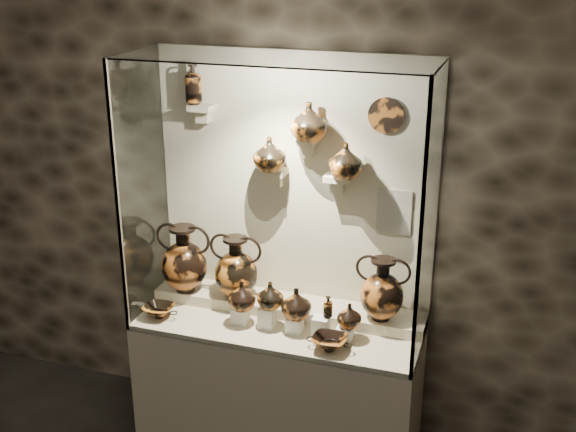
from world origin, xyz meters
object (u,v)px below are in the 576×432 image
object	(u,v)px
amphora_left	(184,259)
lekythos_tall	(193,82)
jug_c	(296,303)
kylix_left	(159,310)
jug_b	(270,295)
ovoid_vase_b	(309,122)
jug_a	(242,296)
amphora_mid	(236,267)
ovoid_vase_a	(270,154)
kylix_right	(330,342)
ovoid_vase_c	(345,161)
amphora_right	(382,289)
lekythos_small	(328,305)
jug_e	(349,315)

from	to	relation	value
amphora_left	lekythos_tall	xyz separation A→B (m)	(0.06, 0.12, 1.08)
jug_c	kylix_left	size ratio (longest dim) A/B	0.79
jug_b	ovoid_vase_b	bearing A→B (deg)	65.72
jug_a	kylix_left	distance (m)	0.54
jug_b	lekythos_tall	world-z (taller)	lekythos_tall
amphora_mid	ovoid_vase_a	distance (m)	0.75
jug_c	kylix_right	world-z (taller)	jug_c
kylix_left	ovoid_vase_c	distance (m)	1.45
amphora_right	kylix_left	bearing A→B (deg)	-172.08
amphora_right	lekythos_tall	bearing A→B (deg)	170.94
ovoid_vase_a	kylix_right	bearing A→B (deg)	-39.85
jug_a	kylix_right	world-z (taller)	jug_a
ovoid_vase_a	ovoid_vase_b	bearing A→B (deg)	-3.72
kylix_left	ovoid_vase_c	world-z (taller)	ovoid_vase_c
lekythos_small	amphora_mid	bearing A→B (deg)	171.90
amphora_mid	ovoid_vase_c	distance (m)	0.97
jug_c	ovoid_vase_a	xyz separation A→B (m)	(-0.24, 0.24, 0.81)
amphora_left	jug_c	size ratio (longest dim) A/B	2.33
amphora_mid	amphora_right	distance (m)	0.90
amphora_right	amphora_left	bearing A→B (deg)	176.65
jug_a	ovoid_vase_b	bearing A→B (deg)	31.81
amphora_mid	ovoid_vase_c	size ratio (longest dim) A/B	1.96
jug_a	kylix_left	xyz separation A→B (m)	(-0.51, -0.08, -0.14)
jug_a	jug_b	world-z (taller)	jug_b
jug_a	jug_c	size ratio (longest dim) A/B	0.95
jug_c	lekythos_tall	size ratio (longest dim) A/B	0.70
jug_e	kylix_left	world-z (taller)	jug_e
jug_a	ovoid_vase_c	distance (m)	1.00
jug_a	ovoid_vase_c	world-z (taller)	ovoid_vase_c
amphora_right	ovoid_vase_a	world-z (taller)	ovoid_vase_a
ovoid_vase_a	jug_a	bearing A→B (deg)	-110.32
jug_c	kylix_right	distance (m)	0.30
amphora_mid	ovoid_vase_c	bearing A→B (deg)	29.73
jug_a	ovoid_vase_c	size ratio (longest dim) A/B	0.86
jug_a	lekythos_small	distance (m)	0.52
lekythos_small	ovoid_vase_a	xyz separation A→B (m)	(-0.43, 0.23, 0.79)
jug_e	kylix_left	xyz separation A→B (m)	(-1.15, -0.11, -0.11)
ovoid_vase_c	kylix_left	bearing A→B (deg)	177.08
amphora_left	ovoid_vase_a	bearing A→B (deg)	10.35
amphora_right	kylix_left	world-z (taller)	amphora_right
kylix_right	kylix_left	bearing A→B (deg)	-176.09
jug_b	jug_c	bearing A→B (deg)	9.28
kylix_left	jug_b	bearing A→B (deg)	28.83
jug_a	lekythos_tall	xyz separation A→B (m)	(-0.40, 0.30, 1.18)
amphora_left	ovoid_vase_b	distance (m)	1.20
amphora_right	jug_e	size ratio (longest dim) A/B	2.62
jug_c	lekythos_small	bearing A→B (deg)	-10.99
amphora_left	jug_a	size ratio (longest dim) A/B	2.46
amphora_mid	ovoid_vase_a	bearing A→B (deg)	41.83
jug_e	lekythos_small	xyz separation A→B (m)	(-0.13, 0.00, 0.04)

